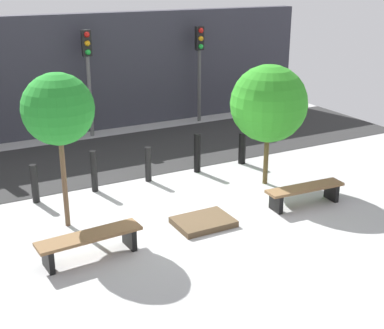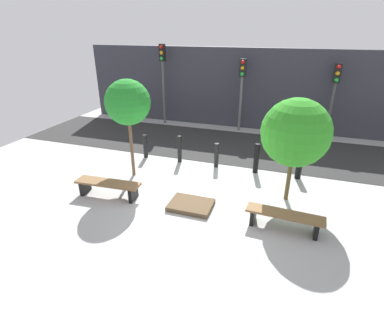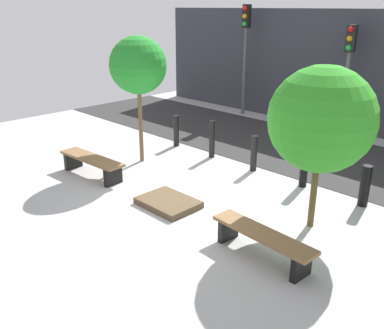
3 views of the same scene
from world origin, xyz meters
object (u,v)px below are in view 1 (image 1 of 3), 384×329
at_px(bollard_far_left, 35,184).
at_px(bollard_left, 94,171).
at_px(bench_left, 90,241).
at_px(bollard_center, 148,164).
at_px(planter_bed, 203,222).
at_px(tree_behind_left_bench, 58,110).
at_px(tree_behind_right_bench, 269,104).
at_px(traffic_light_mid_east, 200,56).
at_px(bollard_right, 197,153).
at_px(traffic_light_mid_west, 88,64).
at_px(bench_right, 305,192).
at_px(bollard_far_right, 242,148).

bearing_deg(bollard_far_left, bollard_left, 0.00).
distance_m(bench_left, bollard_center, 3.90).
relative_size(planter_bed, bollard_left, 1.17).
height_order(bench_left, tree_behind_left_bench, tree_behind_left_bench).
distance_m(bench_left, bollard_left, 3.20).
distance_m(tree_behind_right_bench, traffic_light_mid_east, 6.09).
relative_size(tree_behind_left_bench, tree_behind_right_bench, 1.08).
relative_size(tree_behind_left_bench, bollard_right, 3.05).
bearing_deg(traffic_light_mid_west, tree_behind_left_bench, -112.71).
distance_m(bollard_far_left, bollard_right, 4.17).
bearing_deg(traffic_light_mid_east, tree_behind_left_bench, -137.09).
height_order(planter_bed, bollard_center, bollard_center).
bearing_deg(planter_bed, bollard_right, 63.64).
height_order(bollard_right, traffic_light_mid_east, traffic_light_mid_east).
bearing_deg(tree_behind_left_bench, tree_behind_right_bench, 0.00).
relative_size(planter_bed, traffic_light_mid_west, 0.36).
xyz_separation_m(bench_right, traffic_light_mid_east, (1.41, 7.42, 1.92)).
bearing_deg(bollard_left, bollard_center, 0.00).
relative_size(bench_left, tree_behind_right_bench, 0.67).
relative_size(bench_left, tree_behind_left_bench, 0.62).
bearing_deg(bollard_right, traffic_light_mid_east, 60.46).
height_order(planter_bed, bollard_far_right, bollard_far_right).
height_order(tree_behind_left_bench, traffic_light_mid_west, traffic_light_mid_west).
distance_m(planter_bed, bollard_left, 3.16).
bearing_deg(tree_behind_right_bench, bollard_right, 125.86).
bearing_deg(bollard_center, bollard_right, 0.00).
relative_size(tree_behind_right_bench, bollard_center, 3.31).
bearing_deg(traffic_light_mid_west, traffic_light_mid_east, -0.00).
height_order(bollard_center, bollard_right, bollard_right).
relative_size(bench_right, tree_behind_left_bench, 0.59).
bearing_deg(bench_right, planter_bed, 178.96).
height_order(bollard_center, traffic_light_mid_east, traffic_light_mid_east).
height_order(tree_behind_left_bench, bollard_left, tree_behind_left_bench).
distance_m(bollard_center, bollard_far_right, 2.78).
relative_size(bench_left, traffic_light_mid_west, 0.59).
bearing_deg(bollard_center, bench_left, -129.51).
distance_m(bollard_left, bollard_far_right, 4.17).
height_order(bollard_left, bollard_far_right, bollard_left).
bearing_deg(bench_right, tree_behind_left_bench, 166.74).
height_order(bench_left, tree_behind_right_bench, tree_behind_right_bench).
xyz_separation_m(bollard_left, bollard_far_right, (4.17, 0.00, -0.07)).
relative_size(bollard_left, traffic_light_mid_east, 0.31).
bearing_deg(bollard_far_right, planter_bed, -134.74).
relative_size(tree_behind_right_bench, bollard_far_left, 3.26).
bearing_deg(bench_right, bollard_far_left, 153.83).
bearing_deg(traffic_light_mid_east, bollard_right, -119.54).
relative_size(bollard_far_left, traffic_light_mid_east, 0.28).
bearing_deg(bollard_far_right, bollard_far_left, 180.00).
bearing_deg(bollard_far_left, tree_behind_right_bench, -15.98).
xyz_separation_m(planter_bed, traffic_light_mid_east, (3.89, 7.22, 2.19)).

